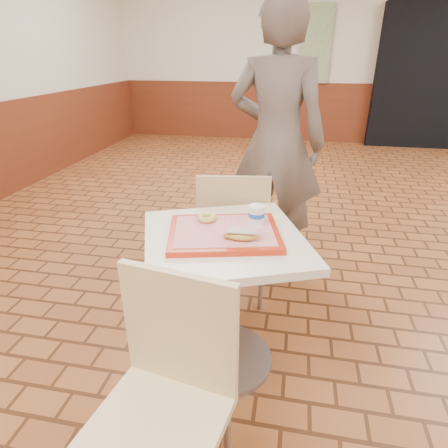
% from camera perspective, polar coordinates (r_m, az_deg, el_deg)
% --- Properties ---
extents(wainscot_band, '(8.00, 10.00, 1.00)m').
position_cam_1_polar(wainscot_band, '(2.44, 28.60, -2.74)').
color(wainscot_band, '#5B2411').
rests_on(wainscot_band, ground).
extents(corridor_doorway, '(1.60, 0.22, 2.20)m').
position_cam_1_polar(corridor_doorway, '(7.24, 28.53, 18.92)').
color(corridor_doorway, black).
rests_on(corridor_doorway, ground).
extents(promo_poster, '(0.50, 0.03, 1.20)m').
position_cam_1_polar(promo_poster, '(7.02, 13.81, 25.05)').
color(promo_poster, gray).
rests_on(promo_poster, wainscot_band).
extents(main_table, '(0.70, 0.70, 0.74)m').
position_cam_1_polar(main_table, '(1.81, 0.00, -8.70)').
color(main_table, '#EFE5C1').
rests_on(main_table, ground).
extents(chair_main_front, '(0.47, 0.47, 0.89)m').
position_cam_1_polar(chair_main_front, '(1.35, -8.79, -23.94)').
color(chair_main_front, '#E1C487').
rests_on(chair_main_front, ground).
extents(chair_main_back, '(0.47, 0.47, 0.89)m').
position_cam_1_polar(chair_main_back, '(2.29, 1.43, -1.26)').
color(chair_main_back, tan).
rests_on(chair_main_back, ground).
extents(customer, '(0.74, 0.55, 1.85)m').
position_cam_1_polar(customer, '(2.67, 7.96, 12.16)').
color(customer, '#62564C').
rests_on(customer, ground).
extents(serving_tray, '(0.49, 0.38, 0.03)m').
position_cam_1_polar(serving_tray, '(1.69, 0.00, -1.39)').
color(serving_tray, red).
rests_on(serving_tray, main_table).
extents(ring_donut, '(0.10, 0.10, 0.03)m').
position_cam_1_polar(ring_donut, '(1.77, -2.67, 1.00)').
color(ring_donut, gold).
rests_on(ring_donut, serving_tray).
extents(long_john_donut, '(0.15, 0.08, 0.05)m').
position_cam_1_polar(long_john_donut, '(1.59, 2.60, -1.68)').
color(long_john_donut, gold).
rests_on(long_john_donut, serving_tray).
extents(paper_cup, '(0.08, 0.08, 0.09)m').
position_cam_1_polar(paper_cup, '(1.72, 4.96, 1.36)').
color(paper_cup, white).
rests_on(paper_cup, serving_tray).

